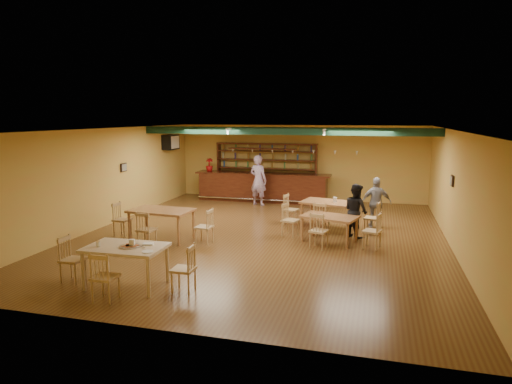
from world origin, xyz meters
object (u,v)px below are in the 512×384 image
(dining_table_d, at_px, (329,229))
(patron_bar, at_px, (258,180))
(patron_right_a, at_px, (356,211))
(near_table, at_px, (126,266))
(dining_table_c, at_px, (162,224))
(bar_counter, at_px, (262,187))
(dining_table_b, at_px, (330,215))

(dining_table_d, height_order, patron_bar, patron_bar)
(patron_right_a, bearing_deg, near_table, 100.29)
(dining_table_d, distance_m, patron_bar, 5.50)
(dining_table_c, bearing_deg, dining_table_d, 16.25)
(dining_table_c, bearing_deg, bar_counter, 82.84)
(near_table, bearing_deg, dining_table_b, 58.25)
(dining_table_c, distance_m, patron_right_a, 5.40)
(bar_counter, bearing_deg, near_table, -92.09)
(bar_counter, bearing_deg, dining_table_c, -101.50)
(dining_table_c, height_order, near_table, dining_table_c)
(dining_table_c, relative_size, near_table, 1.09)
(dining_table_b, bearing_deg, patron_bar, 148.08)
(near_table, bearing_deg, bar_counter, 86.66)
(dining_table_c, relative_size, patron_bar, 0.88)
(bar_counter, distance_m, dining_table_b, 4.88)
(dining_table_c, bearing_deg, dining_table_b, 33.70)
(near_table, height_order, patron_bar, patron_bar)
(dining_table_d, height_order, near_table, near_table)
(dining_table_b, relative_size, dining_table_c, 0.98)
(bar_counter, height_order, patron_bar, patron_bar)
(bar_counter, distance_m, patron_bar, 0.91)
(near_table, distance_m, patron_bar, 8.80)
(near_table, bearing_deg, dining_table_d, 49.18)
(bar_counter, bearing_deg, patron_bar, -86.70)
(dining_table_d, bearing_deg, dining_table_b, 111.42)
(bar_counter, relative_size, patron_right_a, 3.55)
(bar_counter, height_order, near_table, bar_counter)
(patron_bar, height_order, patron_right_a, patron_bar)
(dining_table_b, xyz_separation_m, dining_table_d, (0.14, -1.50, -0.05))
(dining_table_d, height_order, patron_right_a, patron_right_a)
(near_table, xyz_separation_m, patron_right_a, (4.22, 5.00, 0.35))
(bar_counter, distance_m, patron_right_a, 6.01)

